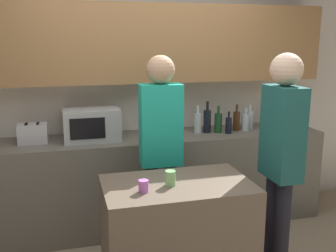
{
  "coord_description": "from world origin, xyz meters",
  "views": [
    {
      "loc": [
        -0.76,
        -2.28,
        1.87
      ],
      "look_at": [
        -0.04,
        0.43,
        1.24
      ],
      "focal_mm": 42.0,
      "sensor_mm": 36.0,
      "label": 1
    }
  ],
  "objects_px": {
    "bottle_3": "(229,125)",
    "person_left": "(281,150)",
    "bottle_6": "(250,119)",
    "cup_1": "(170,178)",
    "potted_plant": "(271,110)",
    "bottle_2": "(218,122)",
    "bottle_0": "(198,122)",
    "person_center": "(161,141)",
    "bottle_4": "(236,121)",
    "bottle_1": "(207,121)",
    "bottle_5": "(246,122)",
    "microwave": "(92,124)",
    "toaster": "(33,133)",
    "cup_0": "(144,186)"
  },
  "relations": [
    {
      "from": "microwave",
      "to": "cup_1",
      "type": "distance_m",
      "value": 1.34
    },
    {
      "from": "toaster",
      "to": "bottle_5",
      "type": "relative_size",
      "value": 1.1
    },
    {
      "from": "bottle_2",
      "to": "cup_1",
      "type": "distance_m",
      "value": 1.49
    },
    {
      "from": "person_center",
      "to": "bottle_2",
      "type": "bearing_deg",
      "value": -138.47
    },
    {
      "from": "bottle_2",
      "to": "person_left",
      "type": "bearing_deg",
      "value": -89.4
    },
    {
      "from": "potted_plant",
      "to": "person_center",
      "type": "distance_m",
      "value": 1.52
    },
    {
      "from": "bottle_5",
      "to": "cup_0",
      "type": "height_order",
      "value": "bottle_5"
    },
    {
      "from": "potted_plant",
      "to": "bottle_2",
      "type": "height_order",
      "value": "potted_plant"
    },
    {
      "from": "bottle_1",
      "to": "bottle_4",
      "type": "bearing_deg",
      "value": 0.97
    },
    {
      "from": "toaster",
      "to": "person_center",
      "type": "relative_size",
      "value": 0.15
    },
    {
      "from": "bottle_0",
      "to": "bottle_5",
      "type": "xyz_separation_m",
      "value": [
        0.52,
        -0.03,
        -0.02
      ]
    },
    {
      "from": "potted_plant",
      "to": "bottle_5",
      "type": "xyz_separation_m",
      "value": [
        -0.3,
        -0.03,
        -0.11
      ]
    },
    {
      "from": "cup_1",
      "to": "person_left",
      "type": "relative_size",
      "value": 0.06
    },
    {
      "from": "bottle_3",
      "to": "person_left",
      "type": "height_order",
      "value": "person_left"
    },
    {
      "from": "bottle_6",
      "to": "cup_1",
      "type": "xyz_separation_m",
      "value": [
        -1.24,
        -1.31,
        -0.08
      ]
    },
    {
      "from": "bottle_4",
      "to": "person_left",
      "type": "relative_size",
      "value": 0.15
    },
    {
      "from": "person_center",
      "to": "bottle_1",
      "type": "bearing_deg",
      "value": -132.76
    },
    {
      "from": "bottle_4",
      "to": "potted_plant",
      "type": "bearing_deg",
      "value": 1.86
    },
    {
      "from": "bottle_5",
      "to": "potted_plant",
      "type": "bearing_deg",
      "value": 5.2
    },
    {
      "from": "person_center",
      "to": "bottle_5",
      "type": "bearing_deg",
      "value": -146.97
    },
    {
      "from": "bottle_0",
      "to": "bottle_3",
      "type": "distance_m",
      "value": 0.31
    },
    {
      "from": "bottle_2",
      "to": "cup_1",
      "type": "xyz_separation_m",
      "value": [
        -0.84,
        -1.22,
        -0.09
      ]
    },
    {
      "from": "person_left",
      "to": "bottle_1",
      "type": "bearing_deg",
      "value": 5.79
    },
    {
      "from": "person_left",
      "to": "bottle_0",
      "type": "bearing_deg",
      "value": 10.01
    },
    {
      "from": "bottle_2",
      "to": "person_center",
      "type": "bearing_deg",
      "value": -141.14
    },
    {
      "from": "person_left",
      "to": "potted_plant",
      "type": "bearing_deg",
      "value": -26.07
    },
    {
      "from": "microwave",
      "to": "bottle_0",
      "type": "relative_size",
      "value": 1.86
    },
    {
      "from": "microwave",
      "to": "bottle_6",
      "type": "height_order",
      "value": "microwave"
    },
    {
      "from": "bottle_2",
      "to": "bottle_3",
      "type": "height_order",
      "value": "bottle_2"
    },
    {
      "from": "bottle_1",
      "to": "bottle_5",
      "type": "xyz_separation_m",
      "value": [
        0.42,
        -0.01,
        -0.03
      ]
    },
    {
      "from": "bottle_2",
      "to": "bottle_5",
      "type": "relative_size",
      "value": 1.16
    },
    {
      "from": "toaster",
      "to": "bottle_4",
      "type": "height_order",
      "value": "bottle_4"
    },
    {
      "from": "bottle_0",
      "to": "bottle_3",
      "type": "relative_size",
      "value": 1.24
    },
    {
      "from": "bottle_0",
      "to": "person_center",
      "type": "relative_size",
      "value": 0.16
    },
    {
      "from": "bottle_1",
      "to": "bottle_5",
      "type": "bearing_deg",
      "value": -1.21
    },
    {
      "from": "toaster",
      "to": "bottle_3",
      "type": "bearing_deg",
      "value": -3.41
    },
    {
      "from": "bottle_2",
      "to": "bottle_3",
      "type": "xyz_separation_m",
      "value": [
        0.09,
        -0.07,
        -0.02
      ]
    },
    {
      "from": "bottle_2",
      "to": "cup_1",
      "type": "relative_size",
      "value": 2.65
    },
    {
      "from": "bottle_0",
      "to": "cup_1",
      "type": "height_order",
      "value": "bottle_0"
    },
    {
      "from": "microwave",
      "to": "bottle_0",
      "type": "bearing_deg",
      "value": 0.05
    },
    {
      "from": "bottle_6",
      "to": "bottle_2",
      "type": "bearing_deg",
      "value": -167.98
    },
    {
      "from": "cup_0",
      "to": "person_left",
      "type": "xyz_separation_m",
      "value": [
        1.05,
        0.1,
        0.13
      ]
    },
    {
      "from": "bottle_6",
      "to": "cup_1",
      "type": "distance_m",
      "value": 1.8
    },
    {
      "from": "bottle_0",
      "to": "bottle_6",
      "type": "height_order",
      "value": "bottle_0"
    },
    {
      "from": "bottle_2",
      "to": "bottle_6",
      "type": "xyz_separation_m",
      "value": [
        0.4,
        0.08,
        -0.01
      ]
    },
    {
      "from": "cup_0",
      "to": "person_center",
      "type": "distance_m",
      "value": 0.74
    },
    {
      "from": "bottle_5",
      "to": "cup_1",
      "type": "bearing_deg",
      "value": -133.03
    },
    {
      "from": "person_left",
      "to": "bottle_4",
      "type": "bearing_deg",
      "value": -9.45
    },
    {
      "from": "bottle_5",
      "to": "cup_0",
      "type": "bearing_deg",
      "value": -136.08
    },
    {
      "from": "microwave",
      "to": "person_center",
      "type": "xyz_separation_m",
      "value": [
        0.51,
        -0.65,
        -0.03
      ]
    }
  ]
}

